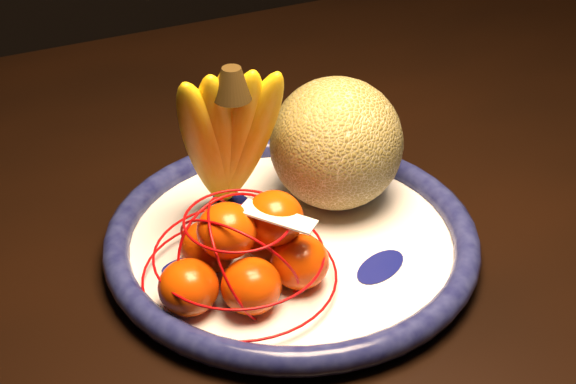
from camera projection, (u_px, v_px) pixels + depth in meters
name	position (u px, v px, depth m)	size (l,w,h in m)	color
dining_table	(374.00, 201.00, 1.16)	(1.61, 1.02, 0.78)	black
fruit_bowl	(292.00, 240.00, 0.92)	(0.39, 0.39, 0.03)	white
cantaloupe	(336.00, 143.00, 0.95)	(0.14, 0.14, 0.14)	olive
banana_bunch	(227.00, 133.00, 0.89)	(0.14, 0.13, 0.21)	yellow
mandarin_bag	(244.00, 254.00, 0.84)	(0.22, 0.22, 0.12)	#F93F00
price_tag	(278.00, 216.00, 0.82)	(0.07, 0.03, 0.00)	white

